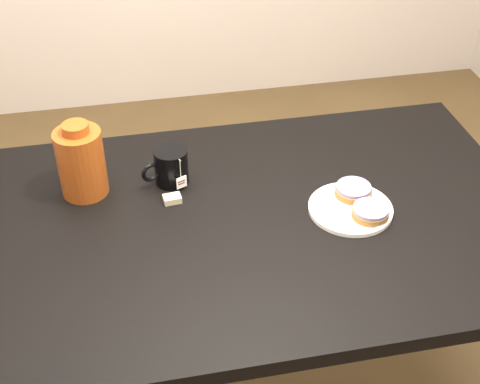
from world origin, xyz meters
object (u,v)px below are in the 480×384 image
(teabag_pouch, at_px, (172,199))
(bagel_package, at_px, (81,162))
(bagel_back, at_px, (353,190))
(mug, at_px, (171,166))
(plate, at_px, (350,208))
(bagel_front, at_px, (370,212))
(table, at_px, (259,242))

(teabag_pouch, distance_m, bagel_package, 0.25)
(bagel_back, xyz_separation_m, mug, (-0.45, 0.16, 0.03))
(mug, bearing_deg, bagel_package, 155.77)
(plate, xyz_separation_m, bagel_front, (0.03, -0.04, 0.02))
(bagel_back, distance_m, bagel_package, 0.70)
(plate, bearing_deg, table, 174.70)
(table, height_order, plate, plate)
(bagel_package, bearing_deg, table, -24.56)
(mug, bearing_deg, table, -67.52)
(bagel_back, bearing_deg, table, -173.87)
(teabag_pouch, relative_size, bagel_package, 0.22)
(bagel_back, distance_m, mug, 0.48)
(bagel_back, height_order, bagel_package, bagel_package)
(mug, height_order, bagel_package, bagel_package)
(teabag_pouch, bearing_deg, mug, 84.52)
(bagel_front, xyz_separation_m, teabag_pouch, (-0.47, 0.17, -0.02))
(teabag_pouch, bearing_deg, bagel_front, -19.80)
(bagel_back, bearing_deg, plate, -115.16)
(mug, relative_size, teabag_pouch, 3.15)
(bagel_front, height_order, teabag_pouch, bagel_front)
(teabag_pouch, bearing_deg, table, -26.83)
(table, height_order, bagel_package, bagel_package)
(teabag_pouch, bearing_deg, bagel_back, -9.47)
(plate, bearing_deg, bagel_package, 161.84)
(bagel_back, relative_size, bagel_front, 1.23)
(table, height_order, mug, mug)
(table, bearing_deg, mug, 136.03)
(bagel_package, bearing_deg, bagel_back, -13.76)
(plate, bearing_deg, bagel_front, -52.02)
(table, bearing_deg, plate, -5.30)
(bagel_back, xyz_separation_m, bagel_front, (0.01, -0.09, 0.00))
(plate, xyz_separation_m, mug, (-0.43, 0.21, 0.04))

